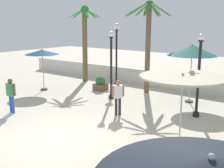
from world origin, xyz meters
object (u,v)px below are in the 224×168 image
Objects in this scene: patio_umbrella_3 at (183,81)px; palm_tree_1 at (148,35)px; guest_1 at (11,92)px; patio_umbrella_4 at (42,53)px; lamp_post_1 at (111,62)px; palm_tree_0 at (85,35)px; lamp_post_2 at (199,73)px; planter at (100,84)px; seagull_1 at (114,27)px; lamp_post_0 at (116,45)px; guest_2 at (118,94)px; patio_umbrella_0 at (192,50)px.

patio_umbrella_3 is 7.93m from palm_tree_1.
patio_umbrella_3 is at bearing 5.67° from guest_1.
lamp_post_1 reaches higher than patio_umbrella_4.
palm_tree_0 reaches higher than lamp_post_2.
seagull_1 is at bearing 115.08° from planter.
palm_tree_0 is at bearing -172.39° from lamp_post_0.
patio_umbrella_3 reaches higher than guest_2.
patio_umbrella_4 reaches higher than guest_1.
palm_tree_0 is at bearing 148.89° from lamp_post_1.
planter is (-1.67, 1.11, -1.63)m from lamp_post_1.
guest_1 is (2.36, -3.74, -1.32)m from patio_umbrella_4.
lamp_post_1 is 1.00× the size of lamp_post_2.
palm_tree_0 is 2.42m from seagull_1.
lamp_post_0 is (-5.37, 0.93, -0.03)m from patio_umbrella_0.
guest_1 is at bearing -57.75° from patio_umbrella_4.
palm_tree_1 is 5.19× the size of seagull_1.
lamp_post_1 is at bearing -33.68° from planter.
guest_2 is 1.57× the size of seagull_1.
lamp_post_2 is 6.73m from planter.
palm_tree_1 reaches higher than guest_2.
guest_2 is (-2.84, -1.90, -0.98)m from lamp_post_2.
patio_umbrella_0 is 0.57× the size of palm_tree_1.
patio_umbrella_3 is 0.65× the size of lamp_post_0.
lamp_post_1 is at bearing 178.52° from lamp_post_2.
palm_tree_0 is 6.06× the size of planter.
seagull_1 is at bearing 128.02° from guest_2.
palm_tree_0 is 9.39m from lamp_post_2.
palm_tree_1 is 5.09m from guest_2.
guest_2 is 4.80m from planter.
lamp_post_1 is at bearing -58.46° from lamp_post_0.
lamp_post_2 is at bearing -30.90° from seagull_1.
lamp_post_2 is 2.25× the size of guest_1.
lamp_post_0 is 3.95× the size of seagull_1.
lamp_post_0 is at bearing 54.29° from patio_umbrella_4.
seagull_1 is (-1.63, 1.91, 1.07)m from lamp_post_0.
lamp_post_0 is 6.31m from guest_2.
lamp_post_2 is 3.56m from guest_2.
patio_umbrella_4 is 1.57× the size of guest_1.
patio_umbrella_3 is 6.87m from lamp_post_1.
lamp_post_1 is 2.58m from planter.
seagull_1 is (-4.23, 2.41, 0.35)m from palm_tree_1.
palm_tree_0 is 0.98× the size of palm_tree_1.
lamp_post_0 reaches higher than guest_2.
patio_umbrella_3 is 4.40m from guest_2.
seagull_1 reaches higher than guest_2.
palm_tree_1 reaches higher than lamp_post_1.
lamp_post_0 is (2.42, 0.32, -0.56)m from palm_tree_0.
patio_umbrella_4 is (-10.09, 2.97, -0.07)m from patio_umbrella_3.
guest_2 is at bearing -41.13° from planter.
lamp_post_1 reaches higher than lamp_post_2.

